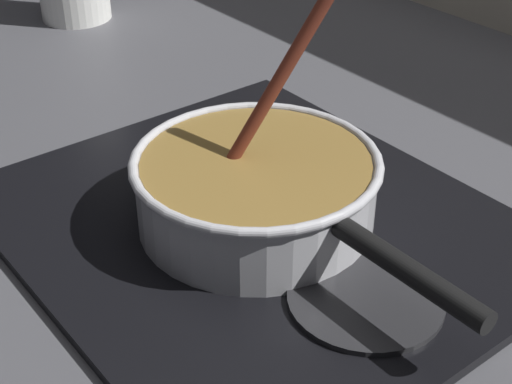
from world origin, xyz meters
name	(u,v)px	position (x,y,z in m)	size (l,w,h in m)	color
ground	(175,249)	(0.00, 0.00, -0.02)	(2.40, 1.60, 0.04)	#4C4C51
hob_plate	(256,226)	(0.05, 0.07, 0.01)	(0.56, 0.48, 0.01)	black
burner_ring	(256,218)	(0.05, 0.07, 0.02)	(0.18, 0.18, 0.01)	#592D0C
spare_burner	(365,299)	(0.22, 0.07, 0.01)	(0.15, 0.15, 0.01)	#262628
cooking_pan	(257,188)	(0.05, 0.07, 0.06)	(0.43, 0.26, 0.27)	silver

